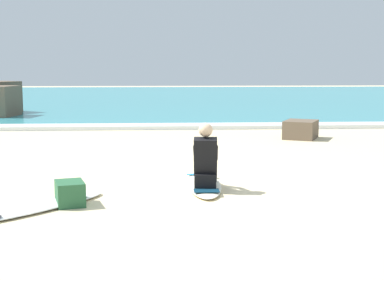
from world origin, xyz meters
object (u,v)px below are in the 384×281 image
(surfboard_spare_near, at_px, (35,207))
(beach_bag, at_px, (70,193))
(surfer_seated, at_px, (206,161))
(surfboard_main, at_px, (204,184))
(shoreline_rock, at_px, (301,130))

(surfboard_spare_near, xyz_separation_m, beach_bag, (0.42, 0.22, 0.12))
(surfer_seated, height_order, surfboard_spare_near, surfer_seated)
(surfboard_main, bearing_deg, surfer_seated, -88.70)
(surfboard_spare_near, distance_m, beach_bag, 0.49)
(surfer_seated, bearing_deg, shoreline_rock, 63.24)
(surfboard_spare_near, bearing_deg, surfer_seated, 23.73)
(surfer_seated, relative_size, beach_bag, 1.97)
(shoreline_rock, bearing_deg, surfboard_main, -117.99)
(surfer_seated, relative_size, surfboard_spare_near, 0.47)
(surfboard_main, xyz_separation_m, shoreline_rock, (2.90, 5.45, 0.19))
(surfboard_main, distance_m, surfer_seated, 0.49)
(surfer_seated, distance_m, beach_bag, 2.07)
(surfboard_main, relative_size, shoreline_rock, 2.26)
(surfboard_main, relative_size, surfboard_spare_near, 1.01)
(shoreline_rock, xyz_separation_m, beach_bag, (-4.78, -6.53, -0.07))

